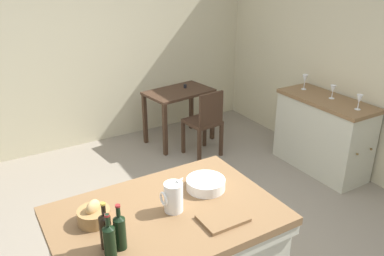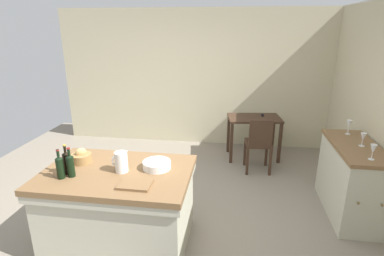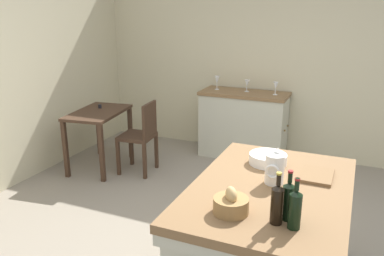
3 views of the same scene
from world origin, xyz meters
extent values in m
plane|color=gray|center=(0.00, 0.00, 0.00)|extent=(6.76, 6.76, 0.00)
cube|color=beige|center=(0.00, 2.60, 1.30)|extent=(5.32, 0.12, 2.60)
cube|color=brown|center=(-0.37, -0.61, 0.83)|extent=(1.52, 1.04, 0.06)
cube|color=#BCBAA3|center=(-0.37, -0.61, 0.76)|extent=(1.50, 1.02, 0.08)
cube|color=#BCBAA3|center=(-0.37, -0.61, 0.40)|extent=(1.44, 0.96, 0.80)
cube|color=brown|center=(2.26, 0.34, 0.90)|extent=(0.52, 1.18, 0.04)
cube|color=#BCBAA3|center=(2.26, 0.34, 0.44)|extent=(0.49, 1.15, 0.88)
sphere|color=brown|center=(2.14, -0.26, 0.48)|extent=(0.03, 0.03, 0.03)
sphere|color=brown|center=(2.38, -0.26, 0.48)|extent=(0.03, 0.03, 0.03)
cube|color=#3D281C|center=(1.14, 1.94, 0.74)|extent=(0.97, 0.68, 0.04)
cube|color=#3D281C|center=(0.76, 1.64, 0.36)|extent=(0.06, 0.06, 0.72)
cube|color=#3D281C|center=(1.59, 1.75, 0.36)|extent=(0.06, 0.06, 0.72)
cube|color=#3D281C|center=(0.70, 2.12, 0.36)|extent=(0.06, 0.06, 0.72)
cube|color=#3D281C|center=(1.52, 2.23, 0.36)|extent=(0.06, 0.06, 0.72)
cylinder|color=black|center=(1.28, 2.01, 0.78)|extent=(0.04, 0.04, 0.05)
cube|color=#3D281C|center=(1.20, 1.40, 0.47)|extent=(0.43, 0.43, 0.04)
cube|color=#3D281C|center=(1.21, 1.23, 0.71)|extent=(0.36, 0.06, 0.42)
cube|color=#3D281C|center=(1.36, 1.60, 0.23)|extent=(0.04, 0.04, 0.45)
cube|color=#3D281C|center=(1.00, 1.57, 0.23)|extent=(0.04, 0.04, 0.45)
cube|color=#3D281C|center=(1.39, 1.24, 0.23)|extent=(0.04, 0.04, 0.45)
cube|color=#3D281C|center=(1.03, 1.21, 0.23)|extent=(0.04, 0.04, 0.45)
cylinder|color=white|center=(-0.31, -0.62, 0.97)|extent=(0.13, 0.13, 0.21)
cone|color=white|center=(-0.25, -0.62, 1.08)|extent=(0.07, 0.04, 0.06)
torus|color=white|center=(-0.39, -0.62, 0.98)|extent=(0.02, 0.10, 0.10)
cylinder|color=white|center=(0.02, -0.50, 0.90)|extent=(0.29, 0.29, 0.08)
cylinder|color=olive|center=(-0.82, -0.47, 0.91)|extent=(0.21, 0.21, 0.10)
ellipsoid|color=tan|center=(-0.82, -0.47, 0.98)|extent=(0.13, 0.12, 0.10)
cube|color=brown|center=(-0.09, -0.88, 0.87)|extent=(0.30, 0.23, 0.02)
cylinder|color=black|center=(-0.76, -0.79, 0.96)|extent=(0.07, 0.07, 0.21)
cone|color=black|center=(-0.76, -0.79, 1.08)|extent=(0.07, 0.07, 0.02)
cylinder|color=black|center=(-0.76, -0.79, 1.13)|extent=(0.03, 0.03, 0.07)
cylinder|color=maroon|center=(-0.76, -0.79, 1.16)|extent=(0.03, 0.03, 0.01)
cylinder|color=black|center=(-0.83, -0.74, 0.97)|extent=(0.07, 0.07, 0.21)
cone|color=black|center=(-0.83, -0.74, 1.09)|extent=(0.07, 0.07, 0.02)
cylinder|color=black|center=(-0.83, -0.74, 1.14)|extent=(0.03, 0.03, 0.07)
cylinder|color=#B29933|center=(-0.83, -0.74, 1.17)|extent=(0.03, 0.03, 0.01)
cylinder|color=black|center=(-0.84, -0.84, 0.96)|extent=(0.07, 0.07, 0.20)
cone|color=black|center=(-0.84, -0.84, 1.08)|extent=(0.07, 0.07, 0.02)
cylinder|color=black|center=(-0.84, -0.84, 1.13)|extent=(0.03, 0.03, 0.07)
cylinder|color=maroon|center=(-0.84, -0.84, 1.16)|extent=(0.03, 0.03, 0.01)
cylinder|color=white|center=(2.26, -0.08, 0.92)|extent=(0.06, 0.06, 0.00)
cylinder|color=white|center=(2.26, -0.08, 0.96)|extent=(0.01, 0.01, 0.07)
cone|color=white|center=(2.26, -0.08, 1.04)|extent=(0.07, 0.07, 0.10)
cylinder|color=white|center=(2.31, 0.32, 0.92)|extent=(0.06, 0.06, 0.00)
cylinder|color=white|center=(2.31, 0.32, 0.96)|extent=(0.01, 0.01, 0.06)
cone|color=white|center=(2.31, 0.32, 1.04)|extent=(0.07, 0.07, 0.09)
cylinder|color=white|center=(2.28, 0.74, 0.92)|extent=(0.06, 0.06, 0.00)
cylinder|color=white|center=(2.28, 0.74, 0.96)|extent=(0.01, 0.01, 0.08)
cone|color=white|center=(2.28, 0.74, 1.06)|extent=(0.07, 0.07, 0.11)
camera|label=1|loc=(-1.36, -2.62, 2.46)|focal=37.00mm
camera|label=2|loc=(0.80, -3.31, 2.27)|focal=28.64mm
camera|label=3|loc=(-2.83, -1.09, 2.04)|focal=36.85mm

